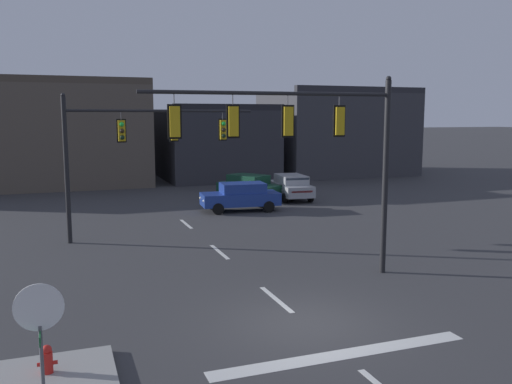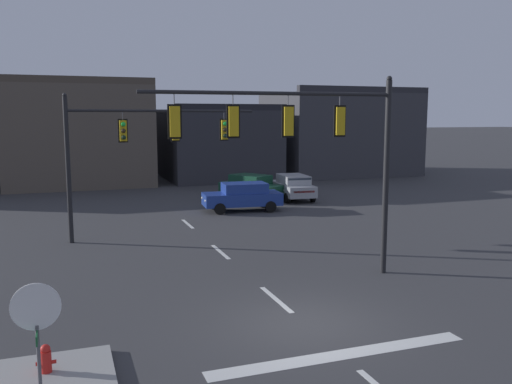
{
  "view_description": "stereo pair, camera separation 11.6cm",
  "coord_description": "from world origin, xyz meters",
  "px_view_note": "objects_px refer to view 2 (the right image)",
  "views": [
    {
      "loc": [
        -5.87,
        -12.3,
        5.4
      ],
      "look_at": [
        -0.38,
        2.7,
        3.14
      ],
      "focal_mm": 37.98,
      "sensor_mm": 36.0,
      "label": 1
    },
    {
      "loc": [
        -5.76,
        -12.34,
        5.4
      ],
      "look_at": [
        -0.38,
        2.7,
        3.14
      ],
      "focal_mm": 37.98,
      "sensor_mm": 36.0,
      "label": 2
    }
  ],
  "objects_px": {
    "car_lot_nearside": "(243,196)",
    "car_lot_farside": "(252,186)",
    "signal_mast_far_side": "(135,141)",
    "stop_sign": "(37,325)",
    "car_lot_middle": "(293,186)",
    "fire_hydrant": "(46,364)",
    "signal_mast_near_side": "(307,137)"
  },
  "relations": [
    {
      "from": "fire_hydrant",
      "to": "stop_sign",
      "type": "bearing_deg",
      "value": -89.6
    },
    {
      "from": "car_lot_nearside",
      "to": "car_lot_farside",
      "type": "relative_size",
      "value": 0.97
    },
    {
      "from": "stop_sign",
      "to": "car_lot_middle",
      "type": "distance_m",
      "value": 27.42
    },
    {
      "from": "signal_mast_near_side",
      "to": "car_lot_nearside",
      "type": "height_order",
      "value": "signal_mast_near_side"
    },
    {
      "from": "signal_mast_far_side",
      "to": "car_lot_farside",
      "type": "xyz_separation_m",
      "value": [
        8.43,
        8.67,
        -3.46
      ]
    },
    {
      "from": "signal_mast_near_side",
      "to": "car_lot_farside",
      "type": "relative_size",
      "value": 1.76
    },
    {
      "from": "car_lot_nearside",
      "to": "car_lot_middle",
      "type": "xyz_separation_m",
      "value": [
        4.42,
        3.01,
        0.0
      ]
    },
    {
      "from": "car_lot_nearside",
      "to": "car_lot_farside",
      "type": "height_order",
      "value": "same"
    },
    {
      "from": "signal_mast_far_side",
      "to": "fire_hydrant",
      "type": "relative_size",
      "value": 11.3
    },
    {
      "from": "stop_sign",
      "to": "car_lot_middle",
      "type": "height_order",
      "value": "stop_sign"
    },
    {
      "from": "signal_mast_far_side",
      "to": "car_lot_nearside",
      "type": "distance_m",
      "value": 8.84
    },
    {
      "from": "stop_sign",
      "to": "signal_mast_near_side",
      "type": "bearing_deg",
      "value": 41.68
    },
    {
      "from": "signal_mast_far_side",
      "to": "signal_mast_near_side",
      "type": "bearing_deg",
      "value": -62.43
    },
    {
      "from": "car_lot_farside",
      "to": "signal_mast_near_side",
      "type": "bearing_deg",
      "value": -103.37
    },
    {
      "from": "signal_mast_near_side",
      "to": "fire_hydrant",
      "type": "bearing_deg",
      "value": -150.82
    },
    {
      "from": "fire_hydrant",
      "to": "signal_mast_far_side",
      "type": "bearing_deg",
      "value": 74.54
    },
    {
      "from": "signal_mast_near_side",
      "to": "fire_hydrant",
      "type": "relative_size",
      "value": 11.08
    },
    {
      "from": "car_lot_middle",
      "to": "car_lot_nearside",
      "type": "bearing_deg",
      "value": -145.7
    },
    {
      "from": "car_lot_nearside",
      "to": "fire_hydrant",
      "type": "height_order",
      "value": "car_lot_nearside"
    },
    {
      "from": "car_lot_nearside",
      "to": "fire_hydrant",
      "type": "bearing_deg",
      "value": -119.8
    },
    {
      "from": "stop_sign",
      "to": "signal_mast_far_side",
      "type": "bearing_deg",
      "value": 77.12
    },
    {
      "from": "signal_mast_far_side",
      "to": "car_lot_farside",
      "type": "relative_size",
      "value": 1.8
    },
    {
      "from": "car_lot_nearside",
      "to": "fire_hydrant",
      "type": "xyz_separation_m",
      "value": [
        -10.09,
        -17.62,
        -0.53
      ]
    },
    {
      "from": "stop_sign",
      "to": "fire_hydrant",
      "type": "height_order",
      "value": "stop_sign"
    },
    {
      "from": "stop_sign",
      "to": "car_lot_farside",
      "type": "bearing_deg",
      "value": 63.6
    },
    {
      "from": "car_lot_middle",
      "to": "fire_hydrant",
      "type": "relative_size",
      "value": 6.08
    },
    {
      "from": "fire_hydrant",
      "to": "car_lot_middle",
      "type": "bearing_deg",
      "value": 54.89
    },
    {
      "from": "car_lot_nearside",
      "to": "car_lot_farside",
      "type": "distance_m",
      "value": 4.28
    },
    {
      "from": "signal_mast_far_side",
      "to": "stop_sign",
      "type": "height_order",
      "value": "signal_mast_far_side"
    },
    {
      "from": "signal_mast_near_side",
      "to": "car_lot_farside",
      "type": "height_order",
      "value": "signal_mast_near_side"
    },
    {
      "from": "signal_mast_near_side",
      "to": "fire_hydrant",
      "type": "xyz_separation_m",
      "value": [
        -7.92,
        -4.42,
        -4.4
      ]
    },
    {
      "from": "signal_mast_near_side",
      "to": "fire_hydrant",
      "type": "distance_m",
      "value": 10.08
    }
  ]
}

